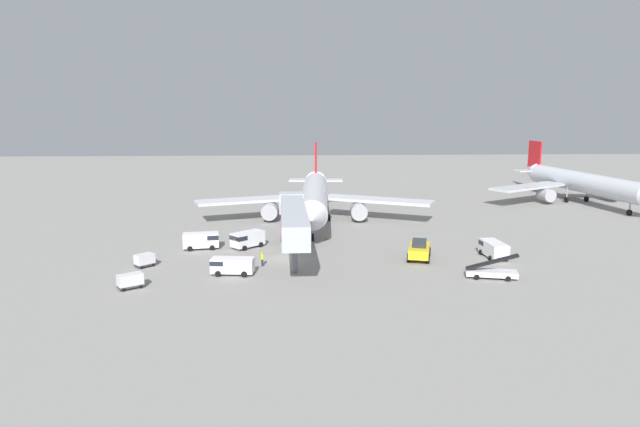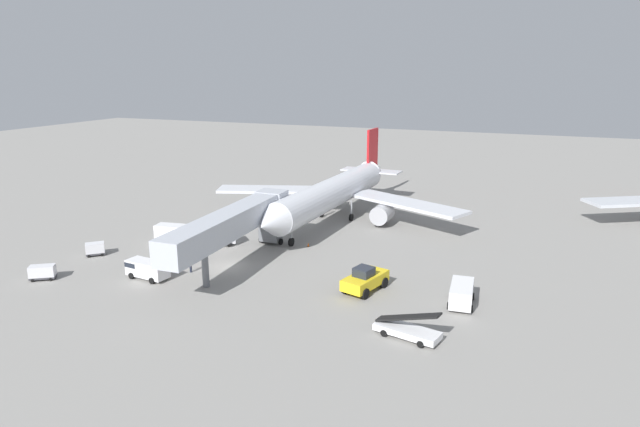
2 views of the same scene
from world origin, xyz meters
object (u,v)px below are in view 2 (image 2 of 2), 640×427
object	(u,v)px
airplane_at_gate	(335,192)
ground_crew_worker_foreground	(190,264)
baggage_cart_mid_left	(42,272)
safety_cone_alpha	(308,245)
service_van_near_center	(175,232)
belt_loader_truck	(407,329)
pushback_tug	(365,280)
jet_bridge	(236,222)
service_van_outer_left	(215,236)
service_van_mid_right	(462,292)
service_van_mid_center	(147,268)
baggage_cart_far_right	(95,249)

from	to	relation	value
airplane_at_gate	ground_crew_worker_foreground	xyz separation A→B (m)	(-7.20, -26.17, -3.27)
baggage_cart_mid_left	safety_cone_alpha	xyz separation A→B (m)	(21.81, 20.92, -0.63)
airplane_at_gate	service_van_near_center	distance (m)	23.69
airplane_at_gate	ground_crew_worker_foreground	world-z (taller)	airplane_at_gate
belt_loader_truck	baggage_cart_mid_left	bearing A→B (deg)	-177.34
pushback_tug	safety_cone_alpha	size ratio (longest dim) A/B	12.30
jet_bridge	belt_loader_truck	bearing A→B (deg)	-23.85
service_van_outer_left	service_van_near_center	world-z (taller)	service_van_near_center
airplane_at_gate	baggage_cart_mid_left	bearing A→B (deg)	-121.19
service_van_near_center	baggage_cart_mid_left	xyz separation A→B (m)	(-4.86, -16.39, -0.37)
ground_crew_worker_foreground	service_van_mid_right	bearing A→B (deg)	5.24
jet_bridge	service_van_mid_right	world-z (taller)	jet_bridge
belt_loader_truck	service_van_near_center	size ratio (longest dim) A/B	1.19
belt_loader_truck	ground_crew_worker_foreground	distance (m)	26.34
jet_bridge	ground_crew_worker_foreground	xyz separation A→B (m)	(-3.72, -3.77, -4.20)
jet_bridge	ground_crew_worker_foreground	size ratio (longest dim) A/B	13.79
service_van_mid_center	baggage_cart_far_right	distance (m)	11.28
airplane_at_gate	ground_crew_worker_foreground	distance (m)	27.34
ground_crew_worker_foreground	service_van_outer_left	bearing A→B (deg)	105.77
service_van_outer_left	ground_crew_worker_foreground	xyz separation A→B (m)	(2.55, -9.03, -0.30)
pushback_tug	service_van_mid_center	bearing A→B (deg)	-166.35
baggage_cart_mid_left	ground_crew_worker_foreground	world-z (taller)	ground_crew_worker_foreground
service_van_near_center	service_van_mid_right	distance (m)	37.84
pushback_tug	belt_loader_truck	distance (m)	10.33
baggage_cart_far_right	ground_crew_worker_foreground	bearing A→B (deg)	-1.74
service_van_mid_center	baggage_cart_mid_left	bearing A→B (deg)	-155.88
airplane_at_gate	jet_bridge	size ratio (longest dim) A/B	1.72
baggage_cart_far_right	safety_cone_alpha	bearing A→B (deg)	29.61
jet_bridge	ground_crew_worker_foreground	world-z (taller)	jet_bridge
pushback_tug	baggage_cart_mid_left	world-z (taller)	pushback_tug
belt_loader_truck	service_van_outer_left	distance (m)	31.94
belt_loader_truck	airplane_at_gate	bearing A→B (deg)	119.91
jet_bridge	pushback_tug	xyz separation A→B (m)	(15.66, -1.51, -3.92)
pushback_tug	service_van_outer_left	world-z (taller)	pushback_tug
ground_crew_worker_foreground	safety_cone_alpha	size ratio (longest dim) A/B	3.58
airplane_at_gate	baggage_cart_far_right	distance (m)	33.50
belt_loader_truck	service_van_outer_left	size ratio (longest dim) A/B	1.24
service_van_outer_left	service_van_mid_right	xyz separation A→B (m)	(31.44, -6.38, -0.06)
belt_loader_truck	baggage_cart_far_right	bearing A→B (deg)	170.89
baggage_cart_far_right	ground_crew_worker_foreground	size ratio (longest dim) A/B	1.42
belt_loader_truck	safety_cone_alpha	distance (m)	25.70
jet_bridge	service_van_near_center	world-z (taller)	jet_bridge
service_van_mid_center	service_van_near_center	distance (m)	12.97
jet_bridge	safety_cone_alpha	world-z (taller)	jet_bridge
service_van_outer_left	safety_cone_alpha	xyz separation A→B (m)	(11.02, 4.15, -0.98)
jet_bridge	baggage_cart_far_right	size ratio (longest dim) A/B	9.71
ground_crew_worker_foreground	baggage_cart_far_right	bearing A→B (deg)	178.26
belt_loader_truck	service_van_mid_center	size ratio (longest dim) A/B	1.18
service_van_outer_left	baggage_cart_far_right	world-z (taller)	service_van_outer_left
airplane_at_gate	jet_bridge	world-z (taller)	airplane_at_gate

